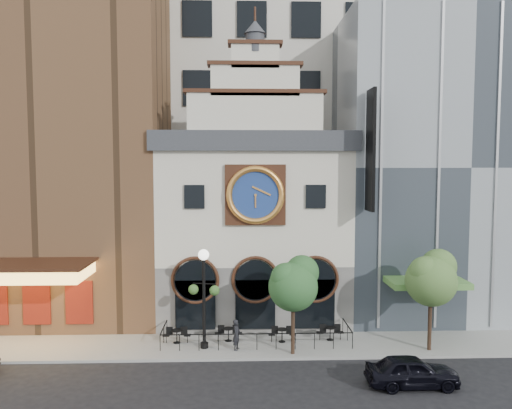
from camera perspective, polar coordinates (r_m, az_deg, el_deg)
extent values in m
plane|color=black|center=(27.53, 0.20, -17.45)|extent=(120.00, 120.00, 0.00)
cube|color=gray|center=(29.84, 0.01, -15.53)|extent=(44.00, 5.00, 0.15)
cube|color=#605E5B|center=(34.51, -0.30, -9.17)|extent=(12.00, 8.00, 4.00)
cube|color=silver|center=(33.65, -0.30, -0.02)|extent=(12.00, 8.00, 7.00)
cube|color=#2D3035|center=(33.58, -0.30, 6.97)|extent=(12.60, 8.60, 1.20)
cube|color=#371C10|center=(29.52, -0.08, 1.11)|extent=(3.60, 0.25, 3.60)
cylinder|color=navy|center=(29.38, -0.07, 1.09)|extent=(3.10, 0.12, 3.10)
torus|color=gold|center=(29.30, -0.06, 1.08)|extent=(3.46, 0.36, 3.46)
cylinder|color=#2D3035|center=(30.81, -0.11, 17.92)|extent=(1.10, 1.10, 1.10)
cone|color=#2D3035|center=(31.04, -0.11, 19.63)|extent=(1.30, 1.30, 0.80)
cube|color=brown|center=(37.60, -20.81, 7.78)|extent=(14.00, 12.00, 25.00)
cube|color=#FFBF59|center=(30.90, -25.04, -7.02)|extent=(7.00, 3.40, 0.70)
cube|color=#371C10|center=(30.82, -25.06, -6.20)|extent=(7.40, 3.80, 0.15)
cube|color=maroon|center=(32.87, -23.77, -10.24)|extent=(5.60, 0.15, 2.60)
cube|color=gray|center=(38.18, 19.56, 4.00)|extent=(14.00, 12.00, 20.00)
cube|color=#5E9A46|center=(31.13, 18.94, -8.45)|extent=(4.50, 2.40, 0.35)
cube|color=black|center=(29.53, 12.96, 6.04)|extent=(0.18, 1.60, 7.00)
cube|color=beige|center=(46.58, -0.74, 16.49)|extent=(20.00, 16.00, 40.00)
cylinder|color=black|center=(29.69, -9.05, -14.02)|extent=(0.68, 0.68, 0.03)
cylinder|color=black|center=(29.81, -9.04, -14.70)|extent=(0.06, 0.06, 0.72)
cylinder|color=black|center=(29.70, -3.17, -13.97)|extent=(0.68, 0.68, 0.03)
cylinder|color=black|center=(29.82, -3.17, -14.64)|extent=(0.06, 0.06, 0.72)
cylinder|color=black|center=(29.56, 3.00, -14.06)|extent=(0.68, 0.68, 0.03)
cylinder|color=black|center=(29.68, 2.99, -14.74)|extent=(0.06, 0.06, 0.72)
cylinder|color=black|center=(30.13, 8.48, -13.74)|extent=(0.68, 0.68, 0.03)
cylinder|color=black|center=(30.24, 8.47, -14.41)|extent=(0.06, 0.06, 0.72)
imported|color=black|center=(25.50, 17.41, -17.73)|extent=(4.27, 1.72, 1.45)
imported|color=black|center=(28.35, -2.24, -14.65)|extent=(0.56, 0.70, 1.68)
cylinder|color=black|center=(28.25, -5.96, -11.18)|extent=(0.18, 0.18, 5.04)
cylinder|color=black|center=(28.98, -5.92, -15.70)|extent=(0.44, 0.44, 0.30)
sphere|color=white|center=(27.65, -6.01, -5.74)|extent=(0.60, 0.60, 0.60)
sphere|color=#2D5B24|center=(28.24, -7.17, -9.61)|extent=(0.56, 0.56, 0.56)
sphere|color=#2D5B24|center=(27.89, -4.77, -9.77)|extent=(0.56, 0.56, 0.56)
cylinder|color=#382619|center=(27.68, 4.24, -13.86)|extent=(0.20, 0.20, 2.86)
sphere|color=#225321|center=(27.06, 4.26, -9.33)|extent=(2.66, 2.66, 2.66)
sphere|color=#225321|center=(27.25, 5.28, -7.70)|extent=(1.84, 1.84, 1.84)
sphere|color=#225321|center=(26.70, 3.44, -8.39)|extent=(1.63, 1.63, 1.63)
cylinder|color=#382619|center=(29.70, 19.24, -12.68)|extent=(0.21, 0.21, 2.99)
sphere|color=#436B2A|center=(29.10, 19.36, -8.24)|extent=(2.78, 2.78, 2.78)
sphere|color=#436B2A|center=(29.44, 20.15, -6.63)|extent=(1.92, 1.92, 1.92)
sphere|color=#436B2A|center=(28.65, 18.74, -7.34)|extent=(1.71, 1.71, 1.71)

